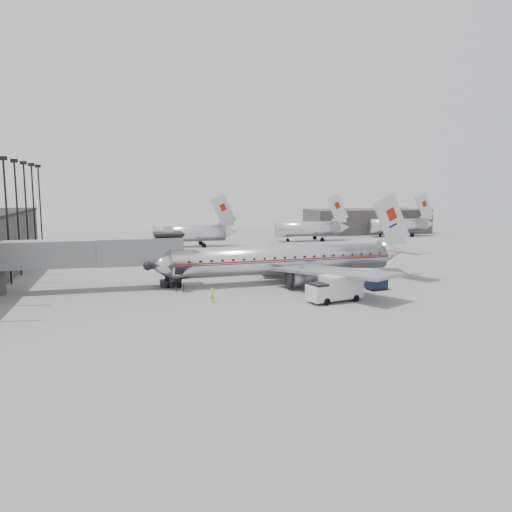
% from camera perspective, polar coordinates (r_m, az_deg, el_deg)
% --- Properties ---
extents(ground, '(160.00, 160.00, 0.00)m').
position_cam_1_polar(ground, '(57.88, -0.59, -3.72)').
color(ground, slate).
rests_on(ground, ground).
extents(hangar, '(30.00, 12.00, 6.00)m').
position_cam_1_polar(hangar, '(129.37, 12.54, 3.92)').
color(hangar, '#3C3937').
rests_on(hangar, ground).
extents(apron_line, '(60.00, 0.15, 0.01)m').
position_cam_1_polar(apron_line, '(64.32, 0.72, -2.53)').
color(apron_line, gold).
rests_on(apron_line, ground).
extents(jet_bridge, '(21.00, 6.20, 7.10)m').
position_cam_1_polar(jet_bridge, '(59.27, -17.33, 0.28)').
color(jet_bridge, slate).
rests_on(jet_bridge, ground).
extents(floodlight_masts, '(0.90, 42.25, 15.25)m').
position_cam_1_polar(floodlight_masts, '(69.53, -26.08, 4.39)').
color(floodlight_masts, black).
rests_on(floodlight_masts, ground).
extents(distant_aircraft_near, '(16.39, 3.20, 10.26)m').
position_cam_1_polar(distant_aircraft_near, '(98.16, -7.51, 2.65)').
color(distant_aircraft_near, silver).
rests_on(distant_aircraft_near, ground).
extents(distant_aircraft_mid, '(16.39, 3.20, 10.26)m').
position_cam_1_polar(distant_aircraft_mid, '(108.23, 6.04, 3.17)').
color(distant_aircraft_mid, silver).
rests_on(distant_aircraft_mid, ground).
extents(distant_aircraft_far, '(16.39, 3.20, 10.26)m').
position_cam_1_polar(distant_aircraft_far, '(122.18, 16.00, 3.45)').
color(distant_aircraft_far, silver).
rests_on(distant_aircraft_far, ground).
extents(airliner, '(34.61, 32.01, 10.94)m').
position_cam_1_polar(airliner, '(61.78, 3.69, -0.40)').
color(airliner, silver).
rests_on(airliner, ground).
extents(service_van, '(6.07, 3.41, 2.70)m').
position_cam_1_polar(service_van, '(51.81, 9.03, -3.62)').
color(service_van, silver).
rests_on(service_van, ground).
extents(baggage_cart_navy, '(2.41, 1.95, 1.74)m').
position_cam_1_polar(baggage_cart_navy, '(58.73, 13.60, -2.86)').
color(baggage_cart_navy, black).
rests_on(baggage_cart_navy, ground).
extents(baggage_cart_white, '(2.85, 2.51, 1.87)m').
position_cam_1_polar(baggage_cart_white, '(61.27, 11.97, -2.30)').
color(baggage_cart_white, '#BCBCBE').
rests_on(baggage_cart_white, ground).
extents(ramp_worker, '(0.67, 0.63, 1.54)m').
position_cam_1_polar(ramp_worker, '(50.89, -5.00, -4.50)').
color(ramp_worker, '#B6F71D').
rests_on(ramp_worker, ground).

